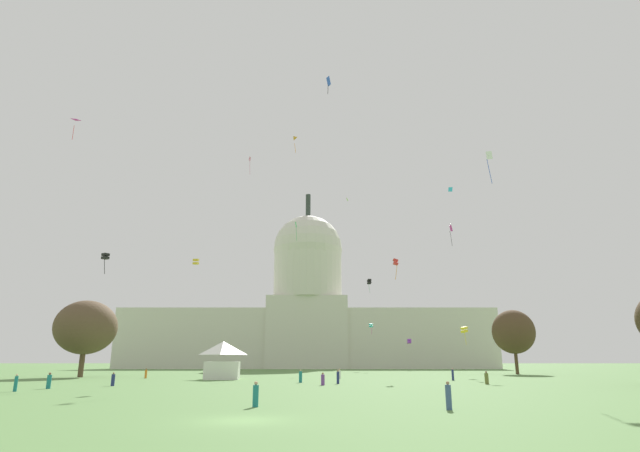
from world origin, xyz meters
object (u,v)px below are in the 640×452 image
at_px(person_olive_back_right, 487,378).
at_px(kite_gold_low, 196,262).
at_px(tree_east_mid, 514,332).
at_px(person_purple_mid_right, 323,380).
at_px(capitol_building, 308,315).
at_px(person_navy_front_right, 453,375).
at_px(person_navy_near_tree_east, 338,377).
at_px(kite_white_mid, 490,159).
at_px(person_orange_front_left, 146,374).
at_px(kite_yellow_low, 464,330).
at_px(kite_blue_high, 329,82).
at_px(person_teal_aisle_center, 301,377).
at_px(person_denim_deep_crowd, 449,397).
at_px(kite_pink_high, 250,162).
at_px(kite_lime_high, 348,200).
at_px(kite_green_mid, 296,227).
at_px(kite_red_mid, 396,262).
at_px(kite_magenta_high, 76,124).
at_px(kite_violet_low, 409,341).
at_px(kite_cyan_high, 451,189).
at_px(kite_turquoise_low, 371,325).
at_px(person_teal_mid_center, 16,383).
at_px(person_teal_lawn_far_left, 256,395).
at_px(tree_west_far, 86,327).
at_px(event_tent, 223,360).
at_px(kite_black_mid, 369,282).
at_px(person_white_edge_east, 340,374).
at_px(person_teal_back_center, 49,381).
at_px(kite_black_low, 106,257).
at_px(kite_magenta_mid, 451,230).
at_px(person_navy_edge_west, 113,380).

bearing_deg(person_olive_back_right, kite_gold_low, 32.96).
distance_m(tree_east_mid, person_purple_mid_right, 62.75).
height_order(capitol_building, person_navy_front_right, capitol_building).
relative_size(person_navy_near_tree_east, kite_white_mid, 0.38).
xyz_separation_m(person_orange_front_left, kite_yellow_low, (54.60, 4.72, 7.41)).
bearing_deg(person_navy_near_tree_east, kite_blue_high, -48.77).
distance_m(person_teal_aisle_center, person_denim_deep_crowd, 39.07).
bearing_deg(kite_blue_high, kite_pink_high, 39.64).
xyz_separation_m(person_navy_near_tree_east, kite_pink_high, (-18.09, 37.91, 45.20)).
relative_size(kite_lime_high, kite_green_mid, 0.22).
relative_size(person_olive_back_right, kite_red_mid, 0.44).
bearing_deg(tree_east_mid, kite_magenta_high, -156.59).
bearing_deg(person_navy_front_right, kite_violet_low, 49.47).
relative_size(capitol_building, kite_cyan_high, 96.38).
bearing_deg(kite_gold_low, kite_turquoise_low, -107.21).
xyz_separation_m(kite_blue_high, kite_green_mid, (-6.62, 42.95, -10.58)).
distance_m(person_teal_mid_center, person_olive_back_right, 52.80).
distance_m(person_teal_lawn_far_left, person_navy_front_right, 49.51).
height_order(person_orange_front_left, kite_pink_high, kite_pink_high).
bearing_deg(kite_violet_low, tree_west_far, -138.12).
distance_m(event_tent, kite_black_mid, 84.22).
distance_m(tree_east_mid, person_teal_mid_center, 92.72).
bearing_deg(kite_turquoise_low, tree_west_far, -175.51).
height_order(tree_east_mid, person_navy_front_right, tree_east_mid).
bearing_deg(person_white_edge_east, person_olive_back_right, -57.96).
bearing_deg(person_teal_mid_center, kite_pink_high, -159.85).
bearing_deg(person_orange_front_left, kite_blue_high, -47.79).
distance_m(kite_violet_low, kite_red_mid, 69.24).
bearing_deg(kite_violet_low, person_teal_lawn_far_left, -103.90).
distance_m(capitol_building, kite_white_mid, 119.61).
distance_m(person_navy_front_right, person_olive_back_right, 12.05).
height_order(kite_violet_low, kite_gold_low, kite_gold_low).
relative_size(person_teal_back_center, kite_black_low, 0.59).
distance_m(kite_white_mid, kite_magenta_mid, 49.83).
height_order(capitol_building, kite_pink_high, capitol_building).
height_order(person_navy_front_right, kite_black_mid, kite_black_mid).
bearing_deg(kite_magenta_mid, person_denim_deep_crowd, 8.30).
bearing_deg(kite_black_mid, kite_gold_low, 54.57).
bearing_deg(person_denim_deep_crowd, person_navy_edge_west, 173.92).
bearing_deg(kite_yellow_low, event_tent, -102.35).
bearing_deg(person_teal_mid_center, person_orange_front_left, -146.72).
xyz_separation_m(person_teal_aisle_center, kite_turquoise_low, (15.97, 62.64, 10.85)).
bearing_deg(kite_pink_high, kite_white_mid, -74.48).
height_order(kite_lime_high, kite_blue_high, kite_lime_high).
bearing_deg(kite_white_mid, person_navy_edge_west, 45.67).
xyz_separation_m(tree_east_mid, kite_yellow_low, (-15.88, -18.73, -0.63)).
relative_size(person_teal_mid_center, kite_black_mid, 0.38).
xyz_separation_m(person_denim_deep_crowd, kite_violet_low, (18.27, 118.03, 7.45)).
xyz_separation_m(person_white_edge_east, kite_blue_high, (-1.90, -18.56, 41.66)).
bearing_deg(person_navy_edge_west, capitol_building, -30.86).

